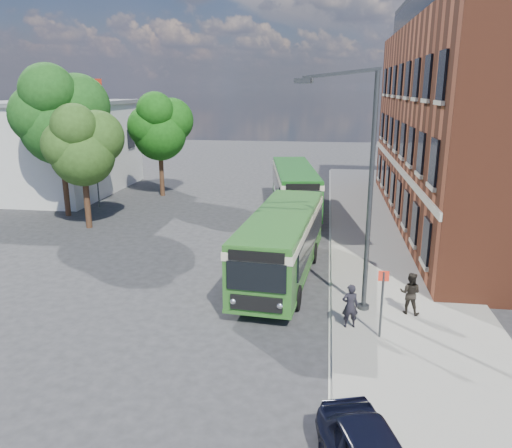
# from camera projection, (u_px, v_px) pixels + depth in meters

# --- Properties ---
(ground) EXTENTS (120.00, 120.00, 0.00)m
(ground) POSITION_uv_depth(u_px,v_px,m) (239.00, 285.00, 21.79)
(ground) COLOR #29292C
(ground) RESTS_ON ground
(pavement) EXTENTS (6.00, 48.00, 0.15)m
(pavement) POSITION_uv_depth(u_px,v_px,m) (384.00, 237.00, 28.45)
(pavement) COLOR gray
(pavement) RESTS_ON ground
(kerb_line) EXTENTS (0.12, 48.00, 0.01)m
(kerb_line) POSITION_uv_depth(u_px,v_px,m) (330.00, 236.00, 28.89)
(kerb_line) COLOR beige
(kerb_line) RESTS_ON ground
(brick_office) EXTENTS (12.10, 26.00, 14.20)m
(brick_office) POSITION_uv_depth(u_px,v_px,m) (506.00, 111.00, 29.49)
(brick_office) COLOR brown
(brick_office) RESTS_ON ground
(white_building) EXTENTS (9.40, 13.40, 7.30)m
(white_building) POSITION_uv_depth(u_px,v_px,m) (59.00, 147.00, 40.46)
(white_building) COLOR beige
(white_building) RESTS_ON ground
(flagpole) EXTENTS (0.95, 0.10, 9.00)m
(flagpole) POSITION_uv_depth(u_px,v_px,m) (94.00, 138.00, 34.59)
(flagpole) COLOR #35383A
(flagpole) RESTS_ON ground
(street_lamp) EXTENTS (2.96, 2.38, 9.00)m
(street_lamp) POSITION_uv_depth(u_px,v_px,m) (360.00, 189.00, 17.95)
(street_lamp) COLOR #35383A
(street_lamp) RESTS_ON ground
(bus_stop_sign) EXTENTS (0.35, 0.08, 2.52)m
(bus_stop_sign) POSITION_uv_depth(u_px,v_px,m) (382.00, 300.00, 16.62)
(bus_stop_sign) COLOR #35383A
(bus_stop_sign) RESTS_ON ground
(bus_front) EXTENTS (3.43, 10.46, 3.02)m
(bus_front) POSITION_uv_depth(u_px,v_px,m) (282.00, 239.00, 22.19)
(bus_front) COLOR #2C6522
(bus_front) RESTS_ON ground
(bus_rear) EXTENTS (4.20, 11.18, 3.02)m
(bus_rear) POSITION_uv_depth(u_px,v_px,m) (295.00, 184.00, 34.67)
(bus_rear) COLOR #195B1A
(bus_rear) RESTS_ON ground
(pedestrian_a) EXTENTS (0.66, 0.50, 1.61)m
(pedestrian_a) POSITION_uv_depth(u_px,v_px,m) (350.00, 306.00, 17.46)
(pedestrian_a) COLOR black
(pedestrian_a) RESTS_ON pavement
(pedestrian_b) EXTENTS (0.94, 0.82, 1.61)m
(pedestrian_b) POSITION_uv_depth(u_px,v_px,m) (410.00, 293.00, 18.53)
(pedestrian_b) COLOR black
(pedestrian_b) RESTS_ON pavement
(tree_left) EXTENTS (4.44, 4.22, 7.50)m
(tree_left) POSITION_uv_depth(u_px,v_px,m) (82.00, 145.00, 29.30)
(tree_left) COLOR #3C2315
(tree_left) RESTS_ON ground
(tree_mid) EXTENTS (5.82, 5.53, 9.82)m
(tree_mid) POSITION_uv_depth(u_px,v_px,m) (59.00, 115.00, 31.73)
(tree_mid) COLOR #3C2315
(tree_mid) RESTS_ON ground
(tree_right) EXTENTS (4.77, 4.54, 8.06)m
(tree_right) POSITION_uv_depth(u_px,v_px,m) (160.00, 126.00, 38.24)
(tree_right) COLOR #3C2315
(tree_right) RESTS_ON ground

